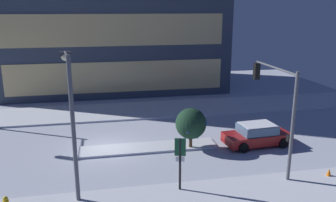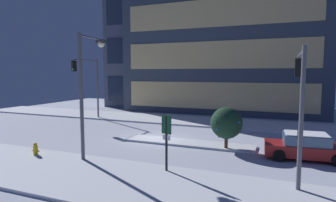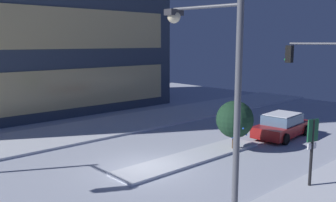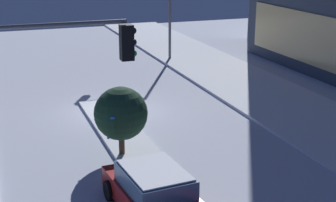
% 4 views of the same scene
% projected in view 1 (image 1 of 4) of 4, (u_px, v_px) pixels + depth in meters
% --- Properties ---
extents(ground, '(52.00, 52.00, 0.00)m').
position_uv_depth(ground, '(107.00, 149.00, 23.16)').
color(ground, silver).
extents(curb_strip_far, '(52.00, 5.20, 0.14)m').
position_uv_depth(curb_strip_far, '(104.00, 112.00, 30.96)').
color(curb_strip_far, silver).
rests_on(curb_strip_far, ground).
extents(median_strip, '(9.00, 1.80, 0.14)m').
position_uv_depth(median_strip, '(149.00, 148.00, 23.18)').
color(median_strip, silver).
rests_on(median_strip, ground).
extents(office_tower_secondary, '(13.95, 10.85, 15.86)m').
position_uv_depth(office_tower_secondary, '(25.00, 17.00, 39.31)').
color(office_tower_secondary, '#4C5466').
rests_on(office_tower_secondary, ground).
extents(car_near, '(4.63, 2.41, 1.49)m').
position_uv_depth(car_near, '(257.00, 135.00, 23.64)').
color(car_near, maroon).
rests_on(car_near, ground).
extents(traffic_light_corner_near_right, '(0.32, 4.97, 5.98)m').
position_uv_depth(traffic_light_corner_near_right, '(276.00, 98.00, 19.54)').
color(traffic_light_corner_near_right, '#565960').
rests_on(traffic_light_corner_near_right, ground).
extents(street_lamp_arched, '(0.71, 2.73, 7.07)m').
position_uv_depth(street_lamp_arched, '(71.00, 105.00, 16.33)').
color(street_lamp_arched, '#565960').
rests_on(street_lamp_arched, ground).
extents(parking_info_sign, '(0.55, 0.20, 2.87)m').
position_uv_depth(parking_info_sign, '(180.00, 158.00, 17.31)').
color(parking_info_sign, black).
rests_on(parking_info_sign, ground).
extents(decorated_tree_median, '(2.02, 2.02, 2.76)m').
position_uv_depth(decorated_tree_median, '(191.00, 124.00, 22.71)').
color(decorated_tree_median, '#473323').
rests_on(decorated_tree_median, ground).
extents(construction_cone, '(0.36, 0.36, 0.55)m').
position_uv_depth(construction_cone, '(329.00, 173.00, 19.15)').
color(construction_cone, orange).
rests_on(construction_cone, ground).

